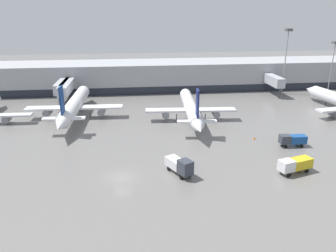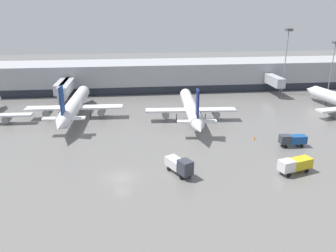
% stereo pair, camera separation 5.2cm
% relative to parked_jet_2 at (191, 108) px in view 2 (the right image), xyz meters
% --- Properties ---
extents(ground_plane, '(320.00, 320.00, 0.00)m').
position_rel_parked_jet_2_xyz_m(ground_plane, '(-16.10, -27.03, -3.13)').
color(ground_plane, slate).
extents(terminal_building, '(160.00, 30.95, 9.00)m').
position_rel_parked_jet_2_xyz_m(terminal_building, '(-16.09, 34.79, 1.36)').
color(terminal_building, '#9EA0A5').
rests_on(terminal_building, ground_plane).
extents(parked_jet_2, '(21.75, 33.53, 10.22)m').
position_rel_parked_jet_2_xyz_m(parked_jet_2, '(0.00, 0.00, 0.00)').
color(parked_jet_2, silver).
rests_on(parked_jet_2, ground_plane).
extents(parked_jet_3, '(23.39, 35.26, 10.51)m').
position_rel_parked_jet_2_xyz_m(parked_jet_3, '(-27.92, 5.14, 0.12)').
color(parked_jet_3, white).
rests_on(parked_jet_3, ground_plane).
extents(service_truck_0, '(6.19, 3.50, 2.48)m').
position_rel_parked_jet_2_xyz_m(service_truck_0, '(12.00, -28.51, -1.62)').
color(service_truck_0, gold).
rests_on(service_truck_0, ground_plane).
extents(service_truck_1, '(5.16, 1.95, 2.36)m').
position_rel_parked_jet_2_xyz_m(service_truck_1, '(16.81, -18.04, -1.68)').
color(service_truck_1, '#19478C').
rests_on(service_truck_1, ground_plane).
extents(service_truck_3, '(4.21, 5.91, 2.96)m').
position_rel_parked_jet_2_xyz_m(service_truck_3, '(-6.72, -26.81, -1.53)').
color(service_truck_3, silver).
rests_on(service_truck_3, ground_plane).
extents(traffic_cone_2, '(0.44, 0.44, 0.62)m').
position_rel_parked_jet_2_xyz_m(traffic_cone_2, '(10.78, -13.74, -2.82)').
color(traffic_cone_2, orange).
rests_on(traffic_cone_2, ground_plane).
extents(apron_light_mast_1, '(1.80, 1.80, 19.98)m').
position_rel_parked_jet_2_xyz_m(apron_light_mast_1, '(33.86, 23.48, 12.45)').
color(apron_light_mast_1, gray).
rests_on(apron_light_mast_1, ground_plane).
extents(apron_light_mast_2, '(1.80, 1.80, 15.96)m').
position_rel_parked_jet_2_xyz_m(apron_light_mast_2, '(50.49, 24.82, 9.68)').
color(apron_light_mast_2, gray).
rests_on(apron_light_mast_2, ground_plane).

